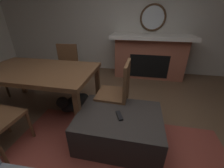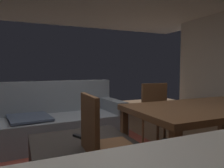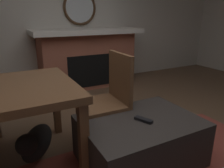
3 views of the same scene
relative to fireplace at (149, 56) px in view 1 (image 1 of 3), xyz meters
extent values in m
plane|color=brown|center=(0.54, 2.31, -0.53)|extent=(9.30, 9.30, 0.00)
cube|color=beige|center=(0.54, -0.38, 0.73)|extent=(8.15, 0.12, 2.52)
cube|color=#9E5642|center=(0.00, -0.02, -0.05)|extent=(1.68, 0.60, 0.97)
cube|color=black|center=(0.00, 0.24, -0.18)|extent=(0.92, 0.10, 0.56)
cube|color=white|center=(0.00, 0.03, 0.48)|extent=(1.92, 0.76, 0.08)
torus|color=#4C331E|center=(0.00, -0.29, 0.87)|extent=(0.63, 0.05, 0.63)
cylinder|color=silver|center=(0.00, -0.29, 0.87)|extent=(0.53, 0.01, 0.53)
cube|color=#2D2826|center=(0.42, 2.30, -0.32)|extent=(1.01, 0.74, 0.42)
cube|color=black|center=(0.41, 2.34, -0.10)|extent=(0.11, 0.17, 0.02)
cube|color=brown|center=(1.75, 1.88, 0.18)|extent=(1.74, 0.99, 0.06)
cube|color=brown|center=(0.95, 2.31, -0.19)|extent=(0.07, 0.07, 0.68)
cube|color=brown|center=(0.95, 1.45, -0.19)|extent=(0.07, 0.07, 0.68)
cube|color=brown|center=(2.56, 1.45, -0.19)|extent=(0.07, 0.07, 0.68)
cylinder|color=brown|center=(1.95, 2.46, -0.33)|extent=(0.04, 0.04, 0.41)
cylinder|color=brown|center=(1.55, 2.48, -0.33)|extent=(0.04, 0.04, 0.41)
cylinder|color=brown|center=(1.56, 2.88, -0.33)|extent=(0.04, 0.04, 0.41)
cube|color=brown|center=(0.59, 1.88, -0.10)|extent=(0.45, 0.45, 0.04)
cube|color=brown|center=(0.39, 1.89, 0.16)|extent=(0.05, 0.44, 0.48)
cylinder|color=brown|center=(0.79, 2.07, -0.33)|extent=(0.04, 0.04, 0.41)
cylinder|color=brown|center=(0.78, 1.67, -0.33)|extent=(0.04, 0.04, 0.41)
cylinder|color=brown|center=(0.39, 2.09, -0.33)|extent=(0.04, 0.04, 0.41)
cylinder|color=brown|center=(0.38, 1.69, -0.33)|extent=(0.04, 0.04, 0.41)
cube|color=brown|center=(1.75, 1.09, -0.10)|extent=(0.48, 0.48, 0.04)
cube|color=brown|center=(1.77, 0.89, 0.16)|extent=(0.44, 0.08, 0.48)
cylinder|color=brown|center=(1.54, 1.27, -0.33)|extent=(0.04, 0.04, 0.41)
cylinder|color=brown|center=(1.94, 1.30, -0.33)|extent=(0.04, 0.04, 0.41)
cylinder|color=brown|center=(1.57, 0.87, -0.33)|extent=(0.04, 0.04, 0.41)
cylinder|color=brown|center=(1.97, 0.90, -0.33)|extent=(0.04, 0.04, 0.41)
cylinder|color=#513823|center=(2.73, 1.68, -0.33)|extent=(0.04, 0.04, 0.41)
ellipsoid|color=black|center=(1.22, 1.82, -0.37)|extent=(0.44, 0.58, 0.23)
sphere|color=black|center=(1.33, 2.04, -0.24)|extent=(0.17, 0.17, 0.17)
camera|label=1|loc=(0.25, 3.61, 0.95)|focal=22.29mm
camera|label=2|loc=(-0.16, 0.17, 0.62)|focal=33.79mm
camera|label=3|loc=(1.42, 3.67, 0.74)|focal=34.43mm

